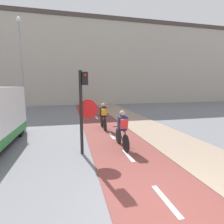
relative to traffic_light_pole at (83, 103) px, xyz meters
The scene contains 7 objects.
ground_plane 4.27m from the traffic_light_pole, 67.75° to the right, with size 120.00×120.00×0.00m, color slate.
bike_lane 4.26m from the traffic_light_pole, 67.69° to the right, with size 2.48×60.00×0.02m.
building_row_background 19.68m from the traffic_light_pole, 85.66° to the left, with size 60.00×5.20×11.19m.
traffic_light_pole is the anchor object (origin of this frame).
street_lamp_far 10.53m from the traffic_light_pole, 113.70° to the left, with size 0.36×0.36×7.62m.
cyclist_near 1.87m from the traffic_light_pole, ahead, with size 0.46×1.67×1.49m.
cyclist_far 3.81m from the traffic_light_pole, 68.63° to the left, with size 0.46×1.63×1.49m.
Camera 1 is at (-1.89, -2.52, 2.41)m, focal length 28.00 mm.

